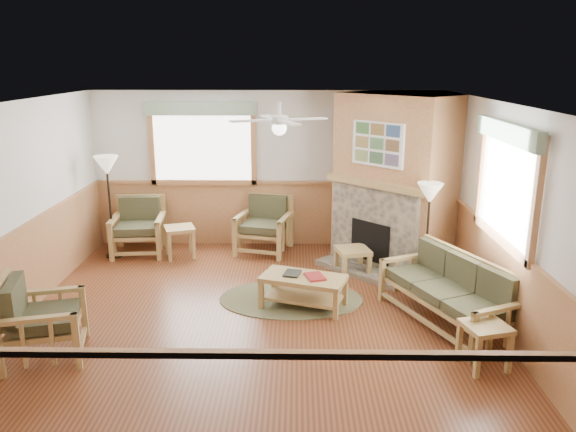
{
  "coord_description": "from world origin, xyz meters",
  "views": [
    {
      "loc": [
        0.51,
        -6.6,
        3.18
      ],
      "look_at": [
        0.4,
        0.7,
        1.15
      ],
      "focal_mm": 35.0,
      "sensor_mm": 36.0,
      "label": 1
    }
  ],
  "objects_px": {
    "armchair_back_right": "(264,225)",
    "coffee_table": "(303,292)",
    "armchair_back_left": "(138,227)",
    "footstool": "(353,261)",
    "floor_lamp_left": "(110,207)",
    "floor_lamp_right": "(427,237)",
    "sofa": "(446,291)",
    "end_table_chairs": "(180,242)",
    "end_table_sofa": "(484,346)",
    "armchair_left": "(43,318)"
  },
  "relations": [
    {
      "from": "armchair_back_left",
      "to": "armchair_left",
      "type": "relative_size",
      "value": 1.02
    },
    {
      "from": "armchair_back_right",
      "to": "floor_lamp_left",
      "type": "xyz_separation_m",
      "value": [
        -2.51,
        -0.28,
        0.39
      ]
    },
    {
      "from": "armchair_left",
      "to": "floor_lamp_left",
      "type": "xyz_separation_m",
      "value": [
        -0.29,
        3.3,
        0.39
      ]
    },
    {
      "from": "sofa",
      "to": "end_table_chairs",
      "type": "height_order",
      "value": "sofa"
    },
    {
      "from": "armchair_left",
      "to": "footstool",
      "type": "height_order",
      "value": "armchair_left"
    },
    {
      "from": "armchair_back_right",
      "to": "armchair_left",
      "type": "relative_size",
      "value": 1.02
    },
    {
      "from": "end_table_chairs",
      "to": "footstool",
      "type": "distance_m",
      "value": 2.9
    },
    {
      "from": "sofa",
      "to": "armchair_left",
      "type": "distance_m",
      "value": 4.72
    },
    {
      "from": "coffee_table",
      "to": "floor_lamp_right",
      "type": "height_order",
      "value": "floor_lamp_right"
    },
    {
      "from": "end_table_chairs",
      "to": "floor_lamp_right",
      "type": "relative_size",
      "value": 0.34
    },
    {
      "from": "armchair_back_left",
      "to": "floor_lamp_left",
      "type": "relative_size",
      "value": 0.55
    },
    {
      "from": "end_table_sofa",
      "to": "floor_lamp_left",
      "type": "height_order",
      "value": "floor_lamp_left"
    },
    {
      "from": "floor_lamp_right",
      "to": "sofa",
      "type": "bearing_deg",
      "value": -89.35
    },
    {
      "from": "floor_lamp_right",
      "to": "footstool",
      "type": "bearing_deg",
      "value": 151.05
    },
    {
      "from": "armchair_left",
      "to": "floor_lamp_right",
      "type": "bearing_deg",
      "value": -81.36
    },
    {
      "from": "floor_lamp_right",
      "to": "armchair_back_right",
      "type": "bearing_deg",
      "value": 146.64
    },
    {
      "from": "coffee_table",
      "to": "sofa",
      "type": "bearing_deg",
      "value": 4.86
    },
    {
      "from": "sofa",
      "to": "end_table_chairs",
      "type": "distance_m",
      "value": 4.49
    },
    {
      "from": "sofa",
      "to": "armchair_back_left",
      "type": "xyz_separation_m",
      "value": [
        -4.53,
        2.58,
        0.04
      ]
    },
    {
      "from": "coffee_table",
      "to": "footstool",
      "type": "height_order",
      "value": "coffee_table"
    },
    {
      "from": "armchair_back_left",
      "to": "footstool",
      "type": "distance_m",
      "value": 3.67
    },
    {
      "from": "end_table_chairs",
      "to": "footstool",
      "type": "bearing_deg",
      "value": -14.88
    },
    {
      "from": "coffee_table",
      "to": "end_table_chairs",
      "type": "height_order",
      "value": "end_table_chairs"
    },
    {
      "from": "armchair_back_right",
      "to": "coffee_table",
      "type": "bearing_deg",
      "value": -59.56
    },
    {
      "from": "sofa",
      "to": "armchair_back_left",
      "type": "height_order",
      "value": "armchair_back_left"
    },
    {
      "from": "armchair_back_right",
      "to": "end_table_sofa",
      "type": "distance_m",
      "value": 4.54
    },
    {
      "from": "armchair_left",
      "to": "coffee_table",
      "type": "distance_m",
      "value": 3.17
    },
    {
      "from": "armchair_back_right",
      "to": "footstool",
      "type": "relative_size",
      "value": 1.98
    },
    {
      "from": "armchair_left",
      "to": "floor_lamp_left",
      "type": "bearing_deg",
      "value": -9.73
    },
    {
      "from": "armchair_back_left",
      "to": "footstool",
      "type": "xyz_separation_m",
      "value": [
        3.54,
        -0.92,
        -0.26
      ]
    },
    {
      "from": "armchair_left",
      "to": "floor_lamp_right",
      "type": "distance_m",
      "value": 5.04
    },
    {
      "from": "armchair_left",
      "to": "end_table_chairs",
      "type": "distance_m",
      "value": 3.4
    },
    {
      "from": "coffee_table",
      "to": "end_table_chairs",
      "type": "distance_m",
      "value": 2.82
    },
    {
      "from": "coffee_table",
      "to": "end_table_sofa",
      "type": "bearing_deg",
      "value": -19.13
    },
    {
      "from": "floor_lamp_left",
      "to": "sofa",
      "type": "bearing_deg",
      "value": -26.1
    },
    {
      "from": "armchair_back_right",
      "to": "end_table_chairs",
      "type": "bearing_deg",
      "value": -153.63
    },
    {
      "from": "armchair_left",
      "to": "armchair_back_right",
      "type": "bearing_deg",
      "value": -46.52
    },
    {
      "from": "end_table_sofa",
      "to": "floor_lamp_left",
      "type": "bearing_deg",
      "value": 145.65
    },
    {
      "from": "armchair_back_left",
      "to": "floor_lamp_left",
      "type": "xyz_separation_m",
      "value": [
        -0.39,
        -0.17,
        0.39
      ]
    },
    {
      "from": "footstool",
      "to": "floor_lamp_left",
      "type": "relative_size",
      "value": 0.28
    },
    {
      "from": "footstool",
      "to": "floor_lamp_left",
      "type": "xyz_separation_m",
      "value": [
        -3.93,
        0.76,
        0.65
      ]
    },
    {
      "from": "armchair_left",
      "to": "end_table_sofa",
      "type": "bearing_deg",
      "value": -106.74
    },
    {
      "from": "floor_lamp_left",
      "to": "floor_lamp_right",
      "type": "relative_size",
      "value": 1.1
    },
    {
      "from": "floor_lamp_left",
      "to": "end_table_sofa",
      "type": "bearing_deg",
      "value": -34.35
    },
    {
      "from": "sofa",
      "to": "end_table_sofa",
      "type": "relative_size",
      "value": 3.72
    },
    {
      "from": "floor_lamp_left",
      "to": "armchair_left",
      "type": "bearing_deg",
      "value": -84.98
    },
    {
      "from": "end_table_sofa",
      "to": "floor_lamp_left",
      "type": "xyz_separation_m",
      "value": [
        -5.07,
        3.46,
        0.61
      ]
    },
    {
      "from": "armchair_back_right",
      "to": "floor_lamp_right",
      "type": "relative_size",
      "value": 0.6
    },
    {
      "from": "coffee_table",
      "to": "floor_lamp_left",
      "type": "distance_m",
      "value": 3.78
    },
    {
      "from": "end_table_sofa",
      "to": "coffee_table",
      "type": "bearing_deg",
      "value": 141.92
    }
  ]
}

